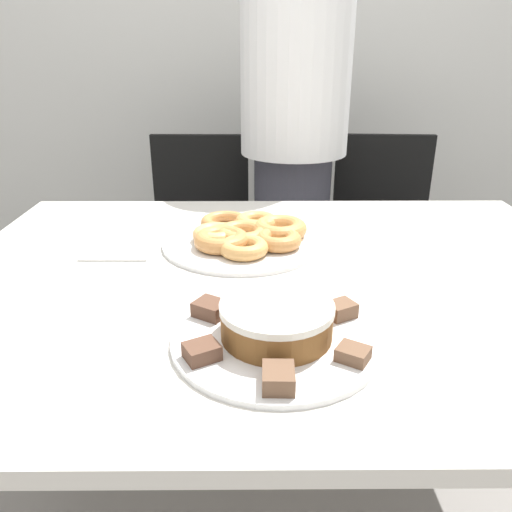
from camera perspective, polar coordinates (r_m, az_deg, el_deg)
The scene contains 23 objects.
wall_back at distance 2.62m, azimuth 1.03°, elevation 24.66°, with size 8.00×0.05×2.60m.
table at distance 1.11m, azimuth 2.78°, elevation -5.95°, with size 1.45×1.08×0.77m.
person_standing at distance 1.92m, azimuth 4.33°, elevation 12.96°, with size 0.39×0.39×1.70m.
office_chair_left at distance 2.07m, azimuth -6.44°, elevation 0.06°, with size 0.45×0.45×0.89m.
office_chair_right at distance 2.12m, azimuth 14.14°, elevation 0.11°, with size 0.47×0.47×0.89m.
plate_cake at distance 0.83m, azimuth 2.33°, elevation -9.38°, with size 0.35×0.35×0.01m.
plate_donuts at distance 1.23m, azimuth -1.56°, elevation 1.61°, with size 0.39×0.39×0.01m.
frosted_cake at distance 0.82m, azimuth 2.37°, elevation -7.31°, with size 0.19×0.19×0.06m.
lamington_0 at distance 0.71m, azimuth 2.58°, elevation -13.75°, with size 0.05×0.05×0.03m.
lamington_1 at distance 0.78m, azimuth 11.03°, elevation -10.91°, with size 0.06×0.06×0.02m.
lamington_2 at distance 0.89m, azimuth 9.68°, elevation -6.06°, with size 0.06×0.06×0.03m.
lamington_3 at distance 0.94m, azimuth 2.18°, elevation -4.25°, with size 0.04×0.05×0.02m.
lamington_4 at distance 0.89m, azimuth -5.21°, elevation -6.00°, with size 0.07×0.07×0.03m.
lamington_5 at distance 0.77m, azimuth -6.21°, elevation -10.78°, with size 0.07×0.06×0.02m.
donut_0 at distance 1.22m, azimuth -1.57°, elevation 2.60°, with size 0.13×0.13×0.04m.
donut_1 at distance 1.18m, azimuth 2.72°, elevation 1.86°, with size 0.11×0.11×0.04m.
donut_2 at distance 1.25m, azimuth 2.75°, elevation 3.18°, with size 0.13×0.13×0.04m.
donut_3 at distance 1.30m, azimuth 0.06°, elevation 3.90°, with size 0.11×0.11×0.04m.
donut_4 at distance 1.31m, azimuth -3.58°, elevation 3.90°, with size 0.13×0.13×0.03m.
donut_5 at distance 1.22m, azimuth -4.67°, elevation 2.51°, with size 0.11×0.11×0.03m.
donut_6 at distance 1.18m, azimuth -3.97°, elevation 1.85°, with size 0.13×0.13×0.04m.
donut_7 at distance 1.14m, azimuth -1.42°, elevation 0.98°, with size 0.11×0.11×0.03m.
napkin at distance 1.23m, azimuth -15.39°, elevation 0.65°, with size 0.16×0.13×0.01m.
Camera 1 is at (-0.06, -0.97, 1.22)m, focal length 35.00 mm.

